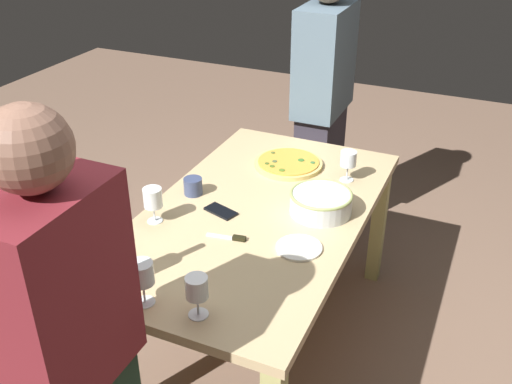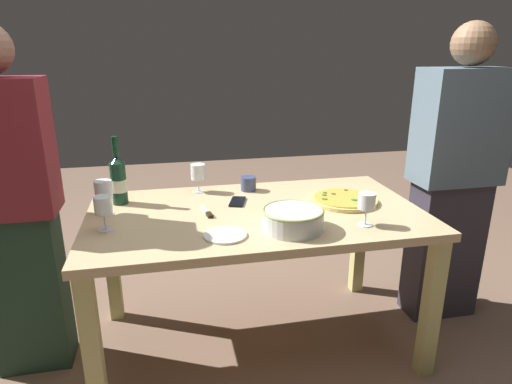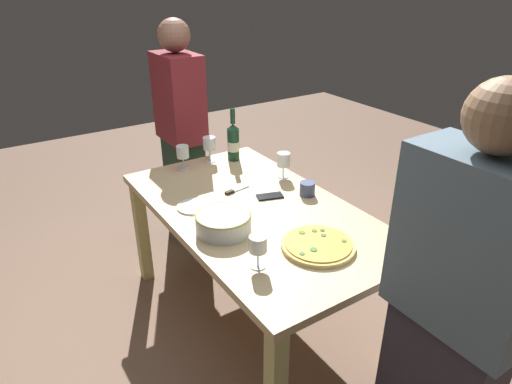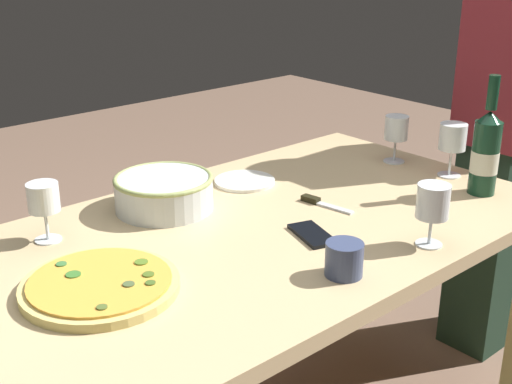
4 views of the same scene
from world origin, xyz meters
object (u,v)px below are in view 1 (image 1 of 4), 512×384
object	(u,v)px
wine_glass_far_right	(197,290)
pizza_knife	(231,238)
pizza	(288,163)
side_plate	(299,248)
dining_table	(256,229)
wine_glass_near_pizza	(142,275)
serving_bowl	(321,202)
wine_glass_far_left	(153,199)
cup_amber	(193,186)
wine_bottle	(116,254)
wine_glass_by_bottle	(348,160)
person_host	(73,367)
person_guest_left	(322,108)
cell_phone	(221,211)

from	to	relation	value
wine_glass_far_right	pizza_knife	world-z (taller)	wine_glass_far_right
pizza	side_plate	xyz separation A→B (m)	(-0.65, -0.30, -0.01)
dining_table	wine_glass_near_pizza	distance (m)	0.74
serving_bowl	wine_glass_far_right	bearing A→B (deg)	168.54
wine_glass_far_left	cup_amber	world-z (taller)	wine_glass_far_left
serving_bowl	wine_bottle	bearing A→B (deg)	146.35
dining_table	wine_bottle	distance (m)	0.73
wine_glass_far_left	dining_table	bearing A→B (deg)	-55.48
wine_glass_by_bottle	person_host	distance (m)	1.57
dining_table	pizza_knife	distance (m)	0.25
side_plate	pizza_knife	distance (m)	0.28
wine_glass_by_bottle	serving_bowl	bearing A→B (deg)	176.44
wine_glass_near_pizza	person_guest_left	distance (m)	1.83
wine_glass_by_bottle	cell_phone	distance (m)	0.66
serving_bowl	pizza_knife	size ratio (longest dim) A/B	1.63
cup_amber	side_plate	world-z (taller)	cup_amber
pizza	person_guest_left	size ratio (longest dim) A/B	0.21
wine_glass_by_bottle	wine_glass_far_left	xyz separation A→B (m)	(-0.68, 0.63, 0.00)
wine_glass_far_left	cup_amber	size ratio (longest dim) A/B	1.83
wine_glass_far_left	side_plate	size ratio (longest dim) A/B	0.85
wine_glass_by_bottle	person_host	xyz separation A→B (m)	(-1.53, 0.36, -0.04)
dining_table	wine_glass_far_right	size ratio (longest dim) A/B	10.36
dining_table	cup_amber	bearing A→B (deg)	85.41
wine_bottle	wine_glass_far_right	distance (m)	0.35
pizza	wine_glass_by_bottle	world-z (taller)	wine_glass_by_bottle
cup_amber	side_plate	distance (m)	0.63
wine_glass_far_left	person_guest_left	bearing A→B (deg)	-11.63
wine_bottle	wine_glass_near_pizza	bearing A→B (deg)	-111.21
pizza	wine_glass_near_pizza	world-z (taller)	wine_glass_near_pizza
wine_glass_near_pizza	pizza_knife	world-z (taller)	wine_glass_near_pizza
pizza_knife	dining_table	bearing A→B (deg)	-0.94
wine_bottle	person_guest_left	size ratio (longest dim) A/B	0.21
serving_bowl	dining_table	bearing A→B (deg)	112.81
wine_glass_far_left	pizza_knife	xyz separation A→B (m)	(0.01, -0.35, -0.10)
wine_bottle	person_guest_left	world-z (taller)	person_guest_left
wine_bottle	cell_phone	distance (m)	0.60
dining_table	cell_phone	size ratio (longest dim) A/B	11.11
wine_glass_far_right	side_plate	bearing A→B (deg)	-19.16
pizza_knife	person_host	bearing A→B (deg)	174.80
wine_glass_by_bottle	cell_phone	size ratio (longest dim) A/B	1.03
person_guest_left	wine_glass_far_left	bearing A→B (deg)	-15.49
wine_glass_far_right	cell_phone	bearing A→B (deg)	20.47
cell_phone	person_guest_left	bearing A→B (deg)	-165.24
dining_table	person_guest_left	distance (m)	1.13
wine_glass_by_bottle	cup_amber	distance (m)	0.73
wine_bottle	wine_glass_by_bottle	bearing A→B (deg)	-25.76
serving_bowl	person_guest_left	bearing A→B (deg)	18.14
pizza	person_guest_left	bearing A→B (deg)	3.91
wine_bottle	pizza_knife	world-z (taller)	wine_bottle
wine_bottle	person_host	distance (m)	0.48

